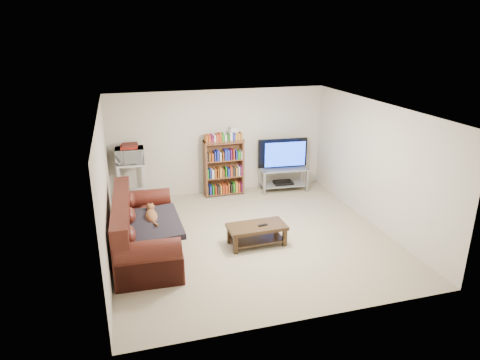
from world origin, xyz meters
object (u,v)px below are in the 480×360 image
object	(u,v)px
sofa	(141,234)
bookshelf	(224,167)
coffee_table	(257,231)
tv_stand	(283,175)

from	to	relation	value
sofa	bookshelf	bearing A→B (deg)	50.91
coffee_table	tv_stand	distance (m)	2.84
tv_stand	bookshelf	xyz separation A→B (m)	(-1.43, 0.11, 0.30)
coffee_table	sofa	bearing A→B (deg)	170.95
sofa	coffee_table	bearing A→B (deg)	-5.07
sofa	coffee_table	distance (m)	2.02
tv_stand	bookshelf	world-z (taller)	bookshelf
sofa	bookshelf	xyz separation A→B (m)	(2.02, 2.29, 0.32)
sofa	bookshelf	size ratio (longest dim) A/B	1.85
bookshelf	sofa	bearing A→B (deg)	-132.42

